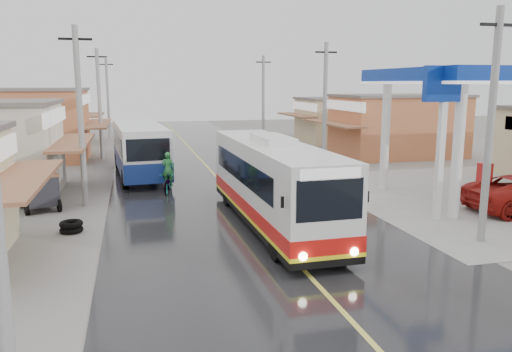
{
  "coord_description": "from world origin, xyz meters",
  "views": [
    {
      "loc": [
        -4.82,
        -14.47,
        5.51
      ],
      "look_at": [
        0.18,
        5.5,
        1.68
      ],
      "focal_mm": 35.0,
      "sensor_mm": 36.0,
      "label": 1
    }
  ],
  "objects_px": {
    "tricycle_near": "(39,189)",
    "tyre_stack": "(71,227)",
    "coach_bus": "(272,183)",
    "cyclist": "(168,180)",
    "second_bus": "(140,149)"
  },
  "relations": [
    {
      "from": "tricycle_near",
      "to": "tyre_stack",
      "type": "distance_m",
      "value": 4.37
    },
    {
      "from": "coach_bus",
      "to": "tricycle_near",
      "type": "height_order",
      "value": "coach_bus"
    },
    {
      "from": "cyclist",
      "to": "second_bus",
      "type": "bearing_deg",
      "value": 115.08
    },
    {
      "from": "second_bus",
      "to": "tricycle_near",
      "type": "distance_m",
      "value": 8.44
    },
    {
      "from": "cyclist",
      "to": "coach_bus",
      "type": "bearing_deg",
      "value": -51.96
    },
    {
      "from": "coach_bus",
      "to": "cyclist",
      "type": "bearing_deg",
      "value": 116.07
    },
    {
      "from": "cyclist",
      "to": "tricycle_near",
      "type": "bearing_deg",
      "value": -149.34
    },
    {
      "from": "tyre_stack",
      "to": "cyclist",
      "type": "bearing_deg",
      "value": 56.09
    },
    {
      "from": "tricycle_near",
      "to": "coach_bus",
      "type": "bearing_deg",
      "value": -47.08
    },
    {
      "from": "cyclist",
      "to": "tyre_stack",
      "type": "height_order",
      "value": "cyclist"
    },
    {
      "from": "coach_bus",
      "to": "tricycle_near",
      "type": "relative_size",
      "value": 4.85
    },
    {
      "from": "coach_bus",
      "to": "tyre_stack",
      "type": "height_order",
      "value": "coach_bus"
    },
    {
      "from": "tricycle_near",
      "to": "second_bus",
      "type": "bearing_deg",
      "value": 38.21
    },
    {
      "from": "coach_bus",
      "to": "second_bus",
      "type": "height_order",
      "value": "coach_bus"
    },
    {
      "from": "coach_bus",
      "to": "second_bus",
      "type": "xyz_separation_m",
      "value": [
        -4.8,
        11.94,
        -0.03
      ]
    }
  ]
}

